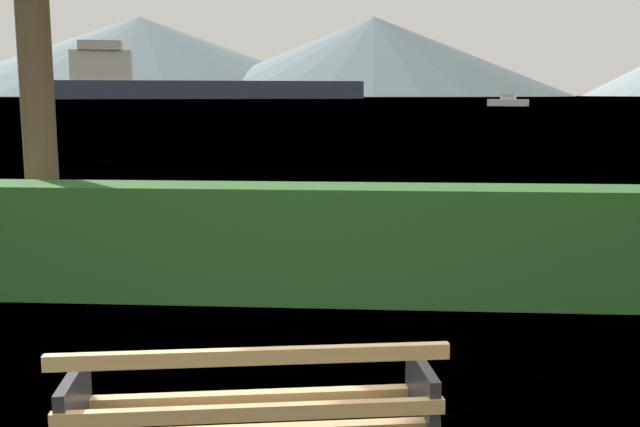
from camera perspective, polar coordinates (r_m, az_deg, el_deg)
water_surface at (r=309.52m, az=4.03°, el=8.79°), size 620.00×620.00×0.00m
park_bench at (r=3.52m, az=-5.23°, el=-15.70°), size 1.73×0.83×0.87m
hedge_row at (r=6.90m, az=-0.51°, el=-2.27°), size 6.94×0.62×1.07m
cargo_ship_large at (r=272.66m, az=-10.52°, el=9.76°), size 111.98×46.93×19.52m
tender_far at (r=117.59m, az=14.17°, el=8.28°), size 6.18×4.24×1.82m
distant_hills at (r=570.49m, az=6.15°, el=12.12°), size 780.84×340.31×73.21m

